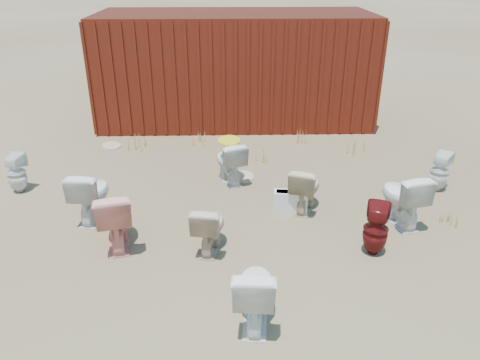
{
  "coord_description": "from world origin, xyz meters",
  "views": [
    {
      "loc": [
        -0.15,
        -5.54,
        3.48
      ],
      "look_at": [
        0.0,
        0.6,
        0.55
      ],
      "focal_mm": 35.0,
      "sensor_mm": 36.0,
      "label": 1
    }
  ],
  "objects_px": {
    "toilet_front_a": "(91,194)",
    "toilet_front_pink": "(115,217)",
    "toilet_front_maroon": "(376,229)",
    "toilet_back_beige_left": "(209,227)",
    "toilet_back_yellowlid": "(229,162)",
    "toilet_back_a": "(16,173)",
    "loose_tank": "(290,202)",
    "toilet_front_c": "(255,292)",
    "toilet_front_e": "(402,197)",
    "toilet_back_e": "(440,171)",
    "toilet_back_beige_right": "(305,188)",
    "shipping_container": "(235,68)"
  },
  "relations": [
    {
      "from": "toilet_front_a",
      "to": "toilet_front_pink",
      "type": "distance_m",
      "value": 0.87
    },
    {
      "from": "toilet_front_pink",
      "to": "toilet_front_maroon",
      "type": "distance_m",
      "value": 3.37
    },
    {
      "from": "toilet_back_beige_left",
      "to": "toilet_back_yellowlid",
      "type": "distance_m",
      "value": 2.07
    },
    {
      "from": "toilet_back_a",
      "to": "loose_tank",
      "type": "height_order",
      "value": "toilet_back_a"
    },
    {
      "from": "toilet_front_pink",
      "to": "toilet_back_a",
      "type": "height_order",
      "value": "toilet_front_pink"
    },
    {
      "from": "toilet_front_c",
      "to": "toilet_front_e",
      "type": "xyz_separation_m",
      "value": [
        2.2,
        1.99,
        0.02
      ]
    },
    {
      "from": "toilet_front_c",
      "to": "toilet_back_yellowlid",
      "type": "height_order",
      "value": "toilet_front_c"
    },
    {
      "from": "toilet_front_a",
      "to": "toilet_back_a",
      "type": "height_order",
      "value": "toilet_front_a"
    },
    {
      "from": "toilet_front_a",
      "to": "toilet_front_e",
      "type": "bearing_deg",
      "value": -176.36
    },
    {
      "from": "toilet_front_a",
      "to": "loose_tank",
      "type": "height_order",
      "value": "toilet_front_a"
    },
    {
      "from": "toilet_front_c",
      "to": "loose_tank",
      "type": "relative_size",
      "value": 1.55
    },
    {
      "from": "toilet_front_c",
      "to": "toilet_back_e",
      "type": "bearing_deg",
      "value": -131.35
    },
    {
      "from": "toilet_back_a",
      "to": "toilet_back_yellowlid",
      "type": "relative_size",
      "value": 0.9
    },
    {
      "from": "toilet_front_a",
      "to": "toilet_back_beige_right",
      "type": "xyz_separation_m",
      "value": [
        3.14,
        0.21,
        -0.04
      ]
    },
    {
      "from": "toilet_front_pink",
      "to": "toilet_back_beige_right",
      "type": "relative_size",
      "value": 1.17
    },
    {
      "from": "toilet_back_beige_left",
      "to": "toilet_back_beige_right",
      "type": "bearing_deg",
      "value": -132.48
    },
    {
      "from": "loose_tank",
      "to": "toilet_front_c",
      "type": "bearing_deg",
      "value": -98.37
    },
    {
      "from": "toilet_back_yellowlid",
      "to": "toilet_back_e",
      "type": "relative_size",
      "value": 1.1
    },
    {
      "from": "toilet_front_c",
      "to": "toilet_back_e",
      "type": "relative_size",
      "value": 1.16
    },
    {
      "from": "toilet_back_beige_left",
      "to": "toilet_back_e",
      "type": "height_order",
      "value": "toilet_back_beige_left"
    },
    {
      "from": "toilet_back_a",
      "to": "toilet_back_yellowlid",
      "type": "bearing_deg",
      "value": -157.28
    },
    {
      "from": "toilet_front_pink",
      "to": "toilet_front_a",
      "type": "bearing_deg",
      "value": -67.73
    },
    {
      "from": "toilet_back_beige_right",
      "to": "shipping_container",
      "type": "bearing_deg",
      "value": -55.25
    },
    {
      "from": "toilet_front_pink",
      "to": "toilet_back_a",
      "type": "distance_m",
      "value": 2.53
    },
    {
      "from": "toilet_front_a",
      "to": "toilet_front_pink",
      "type": "bearing_deg",
      "value": 131.67
    },
    {
      "from": "toilet_front_e",
      "to": "toilet_back_a",
      "type": "height_order",
      "value": "toilet_front_e"
    },
    {
      "from": "toilet_front_maroon",
      "to": "toilet_back_yellowlid",
      "type": "height_order",
      "value": "toilet_back_yellowlid"
    },
    {
      "from": "toilet_front_a",
      "to": "toilet_back_beige_right",
      "type": "bearing_deg",
      "value": -169.58
    },
    {
      "from": "toilet_back_a",
      "to": "toilet_front_a",
      "type": "bearing_deg",
      "value": 165.78
    },
    {
      "from": "toilet_front_c",
      "to": "toilet_back_beige_left",
      "type": "height_order",
      "value": "toilet_front_c"
    },
    {
      "from": "toilet_back_beige_left",
      "to": "toilet_back_beige_right",
      "type": "xyz_separation_m",
      "value": [
        1.41,
        1.05,
        0.02
      ]
    },
    {
      "from": "toilet_front_e",
      "to": "toilet_back_e",
      "type": "distance_m",
      "value": 1.42
    },
    {
      "from": "toilet_back_yellowlid",
      "to": "toilet_front_a",
      "type": "bearing_deg",
      "value": 9.68
    },
    {
      "from": "toilet_front_a",
      "to": "toilet_back_e",
      "type": "bearing_deg",
      "value": -165.04
    },
    {
      "from": "shipping_container",
      "to": "toilet_back_a",
      "type": "relative_size",
      "value": 9.04
    },
    {
      "from": "toilet_back_a",
      "to": "shipping_container",
      "type": "bearing_deg",
      "value": -115.71
    },
    {
      "from": "toilet_back_a",
      "to": "loose_tank",
      "type": "distance_m",
      "value": 4.43
    },
    {
      "from": "toilet_front_pink",
      "to": "toilet_front_maroon",
      "type": "bearing_deg",
      "value": 162.36
    },
    {
      "from": "shipping_container",
      "to": "loose_tank",
      "type": "relative_size",
      "value": 12.0
    },
    {
      "from": "shipping_container",
      "to": "toilet_back_e",
      "type": "relative_size",
      "value": 8.98
    },
    {
      "from": "toilet_front_pink",
      "to": "loose_tank",
      "type": "relative_size",
      "value": 1.66
    },
    {
      "from": "toilet_back_beige_left",
      "to": "toilet_back_yellowlid",
      "type": "bearing_deg",
      "value": -86.8
    },
    {
      "from": "toilet_front_pink",
      "to": "toilet_back_yellowlid",
      "type": "distance_m",
      "value": 2.43
    },
    {
      "from": "toilet_back_beige_left",
      "to": "toilet_back_yellowlid",
      "type": "height_order",
      "value": "toilet_back_yellowlid"
    },
    {
      "from": "toilet_front_pink",
      "to": "loose_tank",
      "type": "bearing_deg",
      "value": -174.31
    },
    {
      "from": "toilet_back_e",
      "to": "toilet_front_e",
      "type": "bearing_deg",
      "value": 85.66
    },
    {
      "from": "shipping_container",
      "to": "toilet_front_c",
      "type": "relative_size",
      "value": 7.75
    },
    {
      "from": "toilet_front_c",
      "to": "toilet_back_yellowlid",
      "type": "distance_m",
      "value": 3.44
    },
    {
      "from": "toilet_back_beige_left",
      "to": "shipping_container",
      "type": "bearing_deg",
      "value": -83.68
    },
    {
      "from": "toilet_back_a",
      "to": "loose_tank",
      "type": "xyz_separation_m",
      "value": [
        4.35,
        -0.81,
        -0.16
      ]
    }
  ]
}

